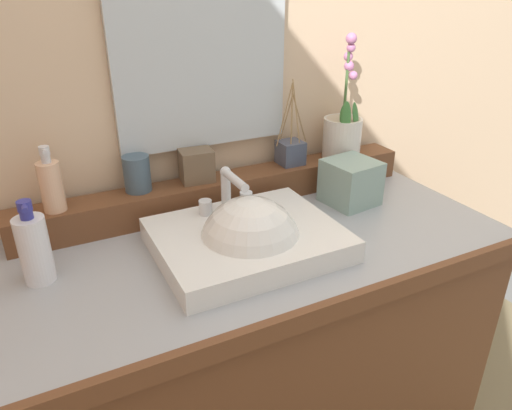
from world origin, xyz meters
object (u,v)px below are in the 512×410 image
potted_plant (343,132)px  trinket_box (197,166)px  sink_basin (249,243)px  tissue_box (351,182)px  soap_dispenser (51,185)px  lotion_bottle (34,248)px  tumbler_cup (137,174)px  reed_diffuser (290,151)px

potted_plant → trinket_box: bearing=177.3°
sink_basin → tissue_box: bearing=17.1°
sink_basin → potted_plant: potted_plant is taller
sink_basin → soap_dispenser: 0.47m
soap_dispenser → lotion_bottle: soap_dispenser is taller
soap_dispenser → lotion_bottle: size_ratio=0.85×
sink_basin → tissue_box: sink_basin is taller
sink_basin → lotion_bottle: 0.45m
potted_plant → lotion_bottle: (-0.87, -0.15, -0.08)m
sink_basin → soap_dispenser: soap_dispenser is taller
tumbler_cup → tissue_box: tumbler_cup is taller
sink_basin → reed_diffuser: bearing=45.4°
reed_diffuser → soap_dispenser: bearing=-178.4°
reed_diffuser → tumbler_cup: bearing=179.1°
tumbler_cup → lotion_bottle: lotion_bottle is taller
soap_dispenser → trinket_box: size_ratio=1.83×
sink_basin → soap_dispenser: (-0.38, 0.25, 0.12)m
sink_basin → soap_dispenser: size_ratio=2.65×
sink_basin → tissue_box: size_ratio=3.18×
trinket_box → lotion_bottle: (-0.42, -0.17, -0.05)m
trinket_box → sink_basin: bearing=-79.5°
reed_diffuser → lotion_bottle: 0.73m
lotion_bottle → tissue_box: 0.81m
potted_plant → reed_diffuser: (-0.16, 0.02, -0.04)m
tissue_box → soap_dispenser: bearing=169.8°
trinket_box → tissue_box: bearing=-15.8°
lotion_bottle → tissue_box: size_ratio=1.41×
reed_diffuser → trinket_box: 0.29m
sink_basin → tumbler_cup: 0.34m
soap_dispenser → lotion_bottle: (-0.06, -0.16, -0.07)m
tumbler_cup → tissue_box: 0.57m
trinket_box → tumbler_cup: bearing=-176.7°
tumbler_cup → potted_plant: bearing=-2.6°
tissue_box → lotion_bottle: bearing=-178.6°
trinket_box → tissue_box: size_ratio=0.65×
soap_dispenser → tissue_box: bearing=-10.2°
tumbler_cup → reed_diffuser: bearing=-0.9°
reed_diffuser → tissue_box: size_ratio=1.87×
soap_dispenser → tissue_box: 0.77m
sink_basin → potted_plant: (0.43, 0.25, 0.14)m
soap_dispenser → trinket_box: soap_dispenser is taller
sink_basin → tissue_box: (0.37, 0.11, 0.04)m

